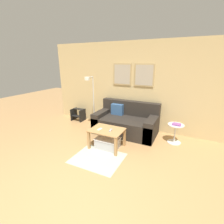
% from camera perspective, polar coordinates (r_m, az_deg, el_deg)
% --- Properties ---
extents(ground_plane, '(16.00, 16.00, 0.00)m').
position_cam_1_polar(ground_plane, '(2.93, -15.87, -26.39)').
color(ground_plane, tan).
extents(wall_back, '(5.60, 0.09, 2.55)m').
position_cam_1_polar(wall_back, '(4.90, 7.65, 8.93)').
color(wall_back, tan).
rests_on(wall_back, ground_plane).
extents(area_rug, '(1.04, 0.88, 0.01)m').
position_cam_1_polar(area_rug, '(3.65, -5.03, -15.82)').
color(area_rug, '#B2B79E').
rests_on(area_rug, ground_plane).
extents(couch, '(1.75, 0.94, 0.87)m').
position_cam_1_polar(couch, '(4.72, 4.90, -3.71)').
color(couch, '#28231E').
rests_on(couch, ground_plane).
extents(coffee_table, '(0.77, 0.58, 0.46)m').
position_cam_1_polar(coffee_table, '(3.87, -1.81, -7.50)').
color(coffee_table, '#AD7F4C').
rests_on(coffee_table, ground_plane).
extents(storage_bin, '(0.55, 0.40, 0.25)m').
position_cam_1_polar(storage_bin, '(3.96, -1.57, -10.79)').
color(storage_bin, '#B2B2B7').
rests_on(storage_bin, ground_plane).
extents(floor_lamp, '(0.26, 0.51, 1.57)m').
position_cam_1_polar(floor_lamp, '(5.01, -7.32, 4.70)').
color(floor_lamp, silver).
rests_on(floor_lamp, ground_plane).
extents(side_table, '(0.39, 0.39, 0.50)m').
position_cam_1_polar(side_table, '(4.41, 21.32, -6.48)').
color(side_table, silver).
rests_on(side_table, ground_plane).
extents(book_stack, '(0.22, 0.19, 0.03)m').
position_cam_1_polar(book_stack, '(4.31, 21.75, -4.04)').
color(book_stack, '#8C4C93').
rests_on(book_stack, side_table).
extents(remote_control, '(0.06, 0.15, 0.02)m').
position_cam_1_polar(remote_control, '(3.77, -0.49, -6.44)').
color(remote_control, '#99999E').
rests_on(remote_control, coffee_table).
extents(cell_phone, '(0.08, 0.14, 0.01)m').
position_cam_1_polar(cell_phone, '(3.85, -4.38, -6.01)').
color(cell_phone, silver).
rests_on(cell_phone, coffee_table).
extents(step_stool, '(0.41, 0.34, 0.41)m').
position_cam_1_polar(step_stool, '(5.79, -11.83, -0.78)').
color(step_stool, black).
rests_on(step_stool, ground_plane).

